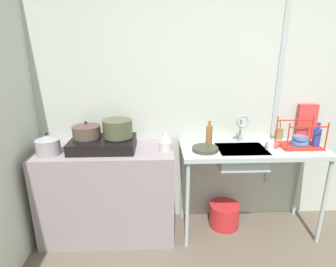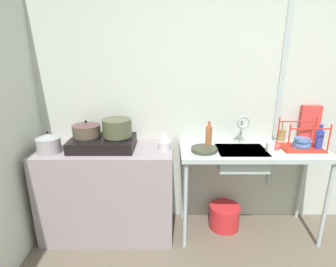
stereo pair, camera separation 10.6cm
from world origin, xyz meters
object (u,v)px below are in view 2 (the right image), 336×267
Objects in this scene: pot_beside_stove at (50,143)px; faucet at (244,125)px; cup_by_rack at (271,147)px; bucket_on_floor at (225,216)px; pot_on_right_burner at (118,128)px; frying_pan at (205,150)px; pot_on_left_burner at (87,129)px; small_bowl_on_drainboard at (274,146)px; dish_rack at (302,144)px; bottle_by_rack at (320,140)px; sink_basin at (242,158)px; percolator at (165,141)px; stove at (104,143)px; cereal_box at (311,123)px; bottle_by_sink at (210,136)px; utensil_jar at (283,135)px.

faucet reaches higher than pot_beside_stove.
cup_by_rack reaches higher than bucket_on_floor.
faucet is at bearing 5.71° from pot_on_right_burner.
pot_beside_stove reaches higher than frying_pan.
pot_on_left_burner reaches higher than small_bowl_on_drainboard.
frying_pan is (-0.37, -0.19, -0.18)m from faucet.
pot_beside_stove is (-0.58, -0.10, -0.11)m from pot_on_right_burner.
dish_rack is 1.56× the size of bottle_by_rack.
cup_by_rack reaches higher than small_bowl_on_drainboard.
percolator is at bearing -179.97° from sink_basin.
stove is 2.47× the size of frying_pan.
pot_on_right_burner is 2.18× the size of small_bowl_on_drainboard.
bucket_on_floor is at bearing -156.72° from faucet.
pot_beside_stove reaches higher than small_bowl_on_drainboard.
pot_beside_stove is at bearing -170.10° from pot_on_right_burner.
pot_beside_stove is at bearing -177.03° from small_bowl_on_drainboard.
small_bowl_on_drainboard is (0.05, 0.07, -0.02)m from cup_by_rack.
percolator is at bearing 178.58° from cup_by_rack.
frying_pan is 0.66× the size of cereal_box.
cup_by_rack is (0.58, 0.01, 0.02)m from frying_pan.
cup_by_rack is 0.33× the size of bottle_by_rack.
percolator reaches higher than frying_pan.
cup_by_rack is at bearing -2.47° from stove.
bottle_by_sink is (-0.33, -0.09, -0.09)m from faucet.
dish_rack is at bearing -0.01° from pot_on_left_burner.
cereal_box is 1.69× the size of utensil_jar.
utensil_jar is (-0.23, 0.24, -0.04)m from bottle_by_rack.
small_bowl_on_drainboard is at bearing 0.06° from pot_on_left_burner.
cereal_box is (1.95, 0.22, 0.12)m from stove.
faucet is at bearing 167.32° from dish_rack.
faucet is at bearing 26.44° from frying_pan.
stove is 0.18m from pot_on_left_burner.
sink_basin is 1.86× the size of bottle_by_rack.
utensil_jar is (1.83, 0.21, -0.12)m from pot_on_left_burner.
stove is 1.25m from sink_basin.
frying_pan is at bearing -4.54° from stove.
frying_pan is 0.76× the size of bucket_on_floor.
pot_on_right_burner is 0.60m from pot_beside_stove.
frying_pan is at bearing -173.40° from small_bowl_on_drainboard.
percolator is at bearing -4.22° from stove.
stove is 1.87× the size of bucket_on_floor.
pot_beside_stove is 0.73× the size of faucet.
pot_on_left_burner reaches higher than percolator.
pot_on_left_burner is 0.70m from percolator.
utensil_jar is at bearing 6.66° from pot_on_left_burner.
percolator is 2.21× the size of cup_by_rack.
pot_on_left_burner is at bearing 179.21° from bottle_by_rack.
percolator is 0.82× the size of utensil_jar.
stove is 1.71m from utensil_jar.
stove is at bearing -178.36° from bottle_by_sink.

